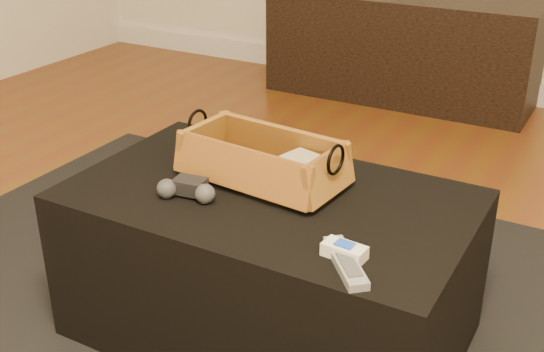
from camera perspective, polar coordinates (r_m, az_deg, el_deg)
The scene contains 10 objects.
baseboard at distance 3.90m, azimuth 16.58°, elevation 7.27°, with size 5.00×0.04×0.12m, color white.
media_cabinet at distance 3.73m, azimuth 10.73°, elevation 10.48°, with size 1.39×0.45×0.55m, color black.
area_rug at distance 1.89m, azimuth -1.00°, elevation -13.65°, with size 2.60×2.00×0.01m, color black.
ottoman at distance 1.80m, azimuth -0.25°, elevation -7.42°, with size 1.00×0.60×0.42m, color black.
tv_remote at distance 1.75m, azimuth -1.69°, elevation 0.42°, with size 0.23×0.05×0.02m, color black.
cloth_bundle at distance 1.71m, azimuth 2.90°, elevation 0.52°, with size 0.12×0.08×0.06m, color #C6B489.
wicker_basket at distance 1.74m, azimuth -0.81°, elevation 1.14°, with size 0.45×0.27×0.15m.
game_controller at distance 1.67m, azimuth -7.08°, elevation -1.10°, with size 0.16×0.10×0.05m.
silver_remote at distance 1.41m, azimuth 6.16°, elevation -7.16°, with size 0.16×0.17×0.02m.
cream_gadget at distance 1.44m, azimuth 6.08°, elevation -6.24°, with size 0.10×0.05×0.03m.
Camera 1 is at (0.78, -0.92, 1.19)m, focal length 45.00 mm.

